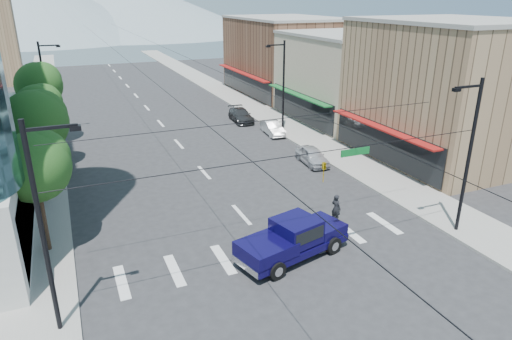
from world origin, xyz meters
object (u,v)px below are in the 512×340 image
Objects in this scene: parked_car_near at (312,156)px; parked_car_mid at (273,128)px; pedestrian at (336,208)px; pickup_truck at (292,238)px; parked_car_far at (241,115)px.

parked_car_near is 9.00m from parked_car_mid.
parked_car_mid is at bearing -32.55° from pedestrian.
parked_car_far is (7.70, 27.05, -0.41)m from pickup_truck.
parked_car_mid is (4.44, 18.54, -0.24)m from pedestrian.
pedestrian reaches higher than parked_car_far.
pedestrian is at bearing 16.29° from pickup_truck.
pickup_truck reaches higher than parked_car_mid.
pickup_truck is at bearing -101.36° from parked_car_far.
pickup_truck is 5.01m from pedestrian.
pickup_truck reaches higher than parked_car_far.
parked_car_near is at bearing -83.79° from parked_car_far.
pedestrian is 0.45× the size of parked_car_mid.
pickup_truck is at bearing 101.51° from pedestrian.
parked_car_far is at bearing 96.58° from parked_car_near.
pickup_truck is 14.60m from parked_car_near.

